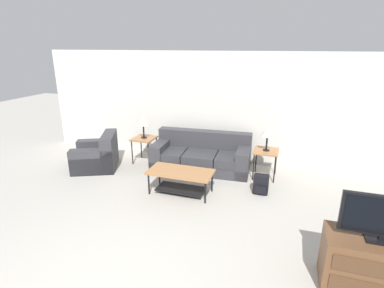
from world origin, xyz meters
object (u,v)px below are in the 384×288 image
at_px(tv_console, 375,266).
at_px(backpack, 261,185).
at_px(table_lamp_left, 143,121).
at_px(table_lamp_right, 268,132).
at_px(side_table_right, 266,153).
at_px(armchair, 97,156).
at_px(side_table_left, 144,140).
at_px(coffee_table, 181,177).
at_px(couch, 202,156).

relative_size(tv_console, backpack, 2.95).
xyz_separation_m(table_lamp_left, table_lamp_right, (2.86, 0.00, 0.00)).
distance_m(side_table_right, backpack, 0.87).
xyz_separation_m(armchair, side_table_left, (0.88, 0.67, 0.26)).
relative_size(armchair, table_lamp_right, 2.39).
bearing_deg(table_lamp_left, side_table_right, -0.00).
height_order(coffee_table, backpack, coffee_table).
distance_m(couch, tv_console, 4.09).
bearing_deg(table_lamp_left, side_table_left, -90.00).
height_order(coffee_table, table_lamp_left, table_lamp_left).
relative_size(coffee_table, table_lamp_right, 2.31).
bearing_deg(tv_console, table_lamp_left, 146.96).
height_order(side_table_right, tv_console, tv_console).
bearing_deg(armchair, side_table_right, 10.12).
distance_m(side_table_left, tv_console, 5.18).
bearing_deg(side_table_left, side_table_right, 0.00).
xyz_separation_m(armchair, tv_console, (5.22, -2.15, 0.05)).
xyz_separation_m(armchair, side_table_right, (3.74, 0.67, 0.26)).
relative_size(side_table_right, tv_console, 0.54).
height_order(coffee_table, side_table_left, side_table_left).
xyz_separation_m(armchair, table_lamp_left, (0.88, 0.67, 0.74)).
height_order(table_lamp_right, tv_console, table_lamp_right).
bearing_deg(backpack, armchair, 178.13).
distance_m(couch, side_table_right, 1.46).
bearing_deg(backpack, side_table_left, 164.57).
xyz_separation_m(coffee_table, tv_console, (2.95, -1.58, 0.00)).
height_order(tv_console, backpack, tv_console).
height_order(armchair, coffee_table, armchair).
bearing_deg(table_lamp_right, table_lamp_left, 180.00).
bearing_deg(couch, armchair, -162.66).
height_order(armchair, tv_console, armchair).
bearing_deg(table_lamp_left, armchair, -142.89).
distance_m(couch, table_lamp_right, 1.61).
height_order(side_table_right, table_lamp_right, table_lamp_right).
relative_size(couch, table_lamp_right, 4.20).
bearing_deg(tv_console, armchair, 157.58).
bearing_deg(side_table_right, armchair, -169.88).
bearing_deg(coffee_table, couch, 88.61).
xyz_separation_m(table_lamp_left, tv_console, (4.34, -2.82, -0.69)).
height_order(armchair, table_lamp_right, table_lamp_right).
xyz_separation_m(armchair, backpack, (3.75, -0.12, -0.10)).
distance_m(side_table_right, table_lamp_left, 2.90).
distance_m(table_lamp_right, backpack, 1.15).
relative_size(table_lamp_left, backpack, 1.41).
height_order(couch, armchair, couch).
distance_m(side_table_left, backpack, 2.99).
bearing_deg(table_lamp_right, side_table_left, -180.00).
bearing_deg(backpack, tv_console, -54.00).
bearing_deg(side_table_left, armchair, -142.89).
relative_size(coffee_table, side_table_right, 2.02).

